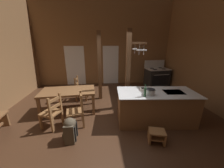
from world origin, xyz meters
TOP-DOWN VIEW (x-y plane):
  - ground_plane at (0.00, 0.00)m, footprint 7.71×7.93m
  - wall_back at (0.00, 3.63)m, footprint 7.71×0.14m
  - glazed_door_back_left at (-1.55, 3.56)m, footprint 1.00×0.01m
  - glazed_panel_back_right at (0.35, 3.56)m, footprint 0.84×0.01m
  - kitchen_island at (1.31, -0.21)m, footprint 2.23×1.13m
  - stove_range at (2.72, 2.89)m, footprint 1.22×0.93m
  - support_post_with_pot_rack at (0.71, 0.70)m, footprint 0.64×0.23m
  - support_post_center at (-0.26, 1.53)m, footprint 0.14×0.14m
  - step_stool at (1.01, -1.05)m, footprint 0.42×0.36m
  - dining_table at (-1.30, 0.62)m, footprint 1.76×1.02m
  - ladderback_chair_near_window at (-1.04, 1.50)m, footprint 0.47×0.47m
  - ladderback_chair_by_post at (-1.54, -0.25)m, footprint 0.59×0.59m
  - ladderback_chair_at_table_end at (-0.90, -0.22)m, footprint 0.52×0.52m
  - backpack at (-0.97, -0.82)m, footprint 0.31×0.32m
  - stockpot_on_counter at (1.04, -0.39)m, footprint 0.31×0.23m
  - mixing_bowl_on_counter at (0.97, -0.03)m, footprint 0.17×0.17m
  - bottle_tall_on_counter at (0.86, -0.49)m, footprint 0.06×0.06m

SIDE VIEW (x-z plane):
  - ground_plane at x=0.00m, z-range -0.10..0.00m
  - step_stool at x=1.01m, z-range 0.03..0.33m
  - backpack at x=-0.97m, z-range 0.02..0.61m
  - ladderback_chair_near_window at x=-1.04m, z-range -0.02..0.93m
  - ladderback_chair_by_post at x=-1.54m, z-range -0.02..0.93m
  - ladderback_chair_at_table_end at x=-0.90m, z-range -0.02..0.93m
  - kitchen_island at x=1.31m, z-range 0.00..0.91m
  - stove_range at x=2.72m, z-range -0.18..1.14m
  - dining_table at x=-1.30m, z-range 0.28..1.02m
  - mixing_bowl_on_counter at x=0.97m, z-range 0.91..0.97m
  - stockpot_on_counter at x=1.04m, z-range 0.91..1.07m
  - glazed_door_back_left at x=-1.55m, z-range 0.00..2.05m
  - glazed_panel_back_right at x=0.35m, z-range 0.00..2.05m
  - bottle_tall_on_counter at x=0.86m, z-range 0.88..1.19m
  - support_post_center at x=-0.26m, z-range 0.00..2.62m
  - support_post_with_pot_rack at x=0.71m, z-range 0.10..2.72m
  - wall_back at x=0.00m, z-range 0.00..4.27m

